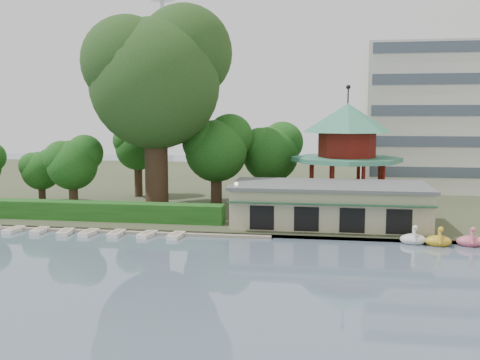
% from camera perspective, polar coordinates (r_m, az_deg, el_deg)
% --- Properties ---
extents(ground_plane, '(220.00, 220.00, 0.00)m').
position_cam_1_polar(ground_plane, '(32.52, -8.59, -12.59)').
color(ground_plane, slate).
rests_on(ground_plane, ground).
extents(shore, '(220.00, 70.00, 0.40)m').
position_cam_1_polar(shore, '(82.42, 2.26, -0.45)').
color(shore, '#424930').
rests_on(shore, ground).
extents(embankment, '(220.00, 0.60, 0.30)m').
position_cam_1_polar(embankment, '(48.62, -2.47, -5.74)').
color(embankment, gray).
rests_on(embankment, ground).
extents(dock, '(34.00, 1.60, 0.24)m').
position_cam_1_polar(dock, '(52.18, -15.58, -5.14)').
color(dock, gray).
rests_on(dock, ground).
extents(boathouse, '(18.60, 9.39, 3.90)m').
position_cam_1_polar(boathouse, '(51.87, 9.46, -2.52)').
color(boathouse, '#B4AB89').
rests_on(boathouse, shore).
extents(pavilion, '(12.40, 12.40, 13.50)m').
position_cam_1_polar(pavilion, '(61.35, 11.33, 3.70)').
color(pavilion, '#B4AB89').
rests_on(pavilion, shore).
extents(broadcast_tower, '(8.00, 8.00, 96.00)m').
position_cam_1_polar(broadcast_tower, '(178.32, -8.23, 14.36)').
color(broadcast_tower, silver).
rests_on(broadcast_tower, ground).
extents(hedge, '(30.00, 2.00, 1.80)m').
position_cam_1_polar(hedge, '(56.15, -17.02, -3.12)').
color(hedge, '#1F581A').
rests_on(hedge, shore).
extents(lamp_post, '(0.36, 0.36, 4.28)m').
position_cam_1_polar(lamp_post, '(49.40, -0.39, -1.76)').
color(lamp_post, black).
rests_on(lamp_post, shore).
extents(big_tree, '(15.69, 14.62, 22.71)m').
position_cam_1_polar(big_tree, '(60.39, -8.84, 11.17)').
color(big_tree, '#3A281C').
rests_on(big_tree, shore).
extents(small_trees, '(39.47, 16.35, 10.58)m').
position_cam_1_polar(small_trees, '(64.32, -7.70, 2.97)').
color(small_trees, '#3A281C').
rests_on(small_trees, shore).
extents(moored_rowboats, '(24.57, 2.75, 0.36)m').
position_cam_1_polar(moored_rowboats, '(52.40, -19.41, -5.17)').
color(moored_rowboats, white).
rests_on(moored_rowboats, ground).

